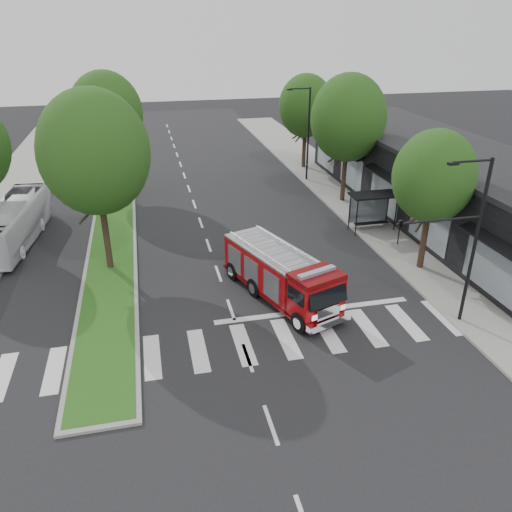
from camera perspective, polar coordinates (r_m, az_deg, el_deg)
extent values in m
plane|color=black|center=(25.10, -2.88, -6.15)|extent=(140.00, 140.00, 0.00)
cube|color=gray|center=(37.33, 13.50, 4.31)|extent=(5.00, 80.00, 0.15)
cube|color=gray|center=(41.27, -15.74, 6.10)|extent=(3.00, 50.00, 0.14)
cube|color=#1F4915|center=(41.25, -15.75, 6.19)|extent=(2.60, 49.50, 0.02)
cube|color=black|center=(38.74, 19.93, 8.05)|extent=(8.00, 30.00, 5.00)
cylinder|color=black|center=(33.62, 11.42, 4.27)|extent=(0.08, 0.08, 2.50)
cylinder|color=black|center=(34.83, 15.66, 4.57)|extent=(0.08, 0.08, 2.50)
cylinder|color=black|center=(34.64, 10.64, 4.99)|extent=(0.08, 0.08, 2.50)
cylinder|color=black|center=(35.81, 14.79, 5.26)|extent=(0.08, 0.08, 2.50)
cube|color=black|center=(34.27, 13.37, 6.81)|extent=(3.20, 1.60, 0.12)
cube|color=#8C99A5|center=(35.27, 12.69, 5.26)|extent=(2.80, 0.04, 1.80)
cube|color=black|center=(34.95, 13.04, 3.71)|extent=(2.40, 0.40, 0.08)
cylinder|color=black|center=(29.77, 18.63, 1.83)|extent=(0.36, 0.36, 3.74)
ellipsoid|color=black|center=(28.58, 19.66, 8.55)|extent=(4.40, 4.40, 5.06)
cylinder|color=black|center=(39.70, 10.02, 9.15)|extent=(0.36, 0.36, 4.40)
ellipsoid|color=black|center=(38.73, 10.52, 15.25)|extent=(5.60, 5.60, 6.44)
cylinder|color=black|center=(48.80, 5.51, 12.22)|extent=(0.36, 0.36, 3.96)
ellipsoid|color=black|center=(48.06, 5.71, 16.71)|extent=(5.00, 5.00, 5.75)
cylinder|color=black|center=(29.26, -16.79, 2.63)|extent=(0.36, 0.36, 4.62)
ellipsoid|color=black|center=(27.90, -17.97, 11.19)|extent=(5.80, 5.80, 6.67)
cylinder|color=black|center=(42.57, -16.02, 9.66)|extent=(0.36, 0.36, 4.40)
ellipsoid|color=black|center=(41.66, -16.75, 15.34)|extent=(5.60, 5.60, 6.44)
cylinder|color=black|center=(24.29, 23.70, 1.08)|extent=(0.16, 0.16, 8.00)
cylinder|color=black|center=(22.56, 23.57, 9.92)|extent=(1.80, 0.10, 0.10)
cube|color=black|center=(22.06, 21.62, 9.80)|extent=(0.45, 0.20, 0.12)
cylinder|color=black|center=(22.67, 20.21, 3.86)|extent=(4.00, 0.10, 0.10)
imported|color=black|center=(21.91, 16.06, 2.59)|extent=(0.18, 0.22, 1.10)
cylinder|color=black|center=(44.35, 5.99, 13.52)|extent=(0.16, 0.16, 8.00)
cylinder|color=black|center=(43.43, 5.05, 18.52)|extent=(1.80, 0.10, 0.10)
cube|color=black|center=(43.17, 3.85, 18.45)|extent=(0.45, 0.20, 0.12)
cube|color=#5C0507|center=(25.99, 2.72, -3.76)|extent=(4.80, 8.10, 0.23)
cube|color=maroon|center=(26.07, 1.83, -1.23)|extent=(4.18, 6.36, 1.85)
cube|color=maroon|center=(23.55, 6.80, -4.57)|extent=(2.74, 2.35, 1.94)
cube|color=#B2B2B7|center=(25.64, 1.86, 0.71)|extent=(4.18, 6.36, 0.11)
cylinder|color=#B2B2B7|center=(25.14, 0.30, 0.66)|extent=(1.96, 5.26, 0.09)
cylinder|color=#B2B2B7|center=(26.01, 3.38, 1.50)|extent=(1.96, 5.26, 0.09)
cube|color=silver|center=(23.32, 8.34, -7.53)|extent=(2.38, 1.12, 0.32)
cube|color=#8C99A5|center=(22.95, 6.96, -1.87)|extent=(2.03, 0.99, 0.17)
cylinder|color=black|center=(23.27, 5.06, -7.55)|extent=(0.65, 1.07, 1.02)
cylinder|color=black|center=(24.45, 9.05, -6.02)|extent=(0.65, 1.07, 1.02)
cylinder|color=black|center=(25.98, -0.14, -3.62)|extent=(0.65, 1.07, 1.02)
cylinder|color=black|center=(27.05, 3.67, -2.43)|extent=(0.65, 1.07, 1.02)
cylinder|color=black|center=(27.66, -2.62, -1.72)|extent=(0.65, 1.07, 1.02)
cylinder|color=black|center=(28.66, 1.06, -0.67)|extent=(0.65, 1.07, 1.02)
imported|color=white|center=(35.42, -25.94, 3.45)|extent=(3.34, 10.06, 2.75)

